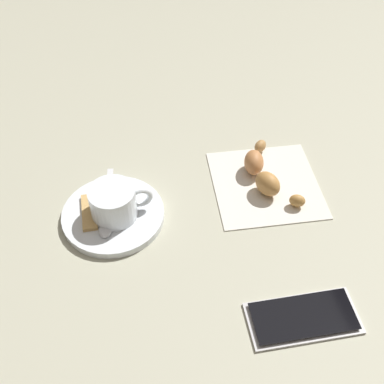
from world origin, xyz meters
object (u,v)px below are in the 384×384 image
saucer (113,215)px  sugar_packet (89,212)px  cell_phone (303,317)px  croissant (263,173)px  teaspoon (107,213)px  napkin (266,184)px  espresso_cup (114,203)px

saucer → sugar_packet: (0.03, -0.01, 0.01)m
sugar_packet → cell_phone: size_ratio=0.47×
croissant → saucer: bearing=5.0°
saucer → teaspoon: 0.01m
napkin → teaspoon: bearing=3.6°
napkin → espresso_cup: bearing=4.4°
croissant → teaspoon: bearing=5.2°
saucer → cell_phone: saucer is taller
napkin → cell_phone: size_ratio=1.16×
espresso_cup → teaspoon: 0.03m
teaspoon → napkin: (-0.25, -0.02, -0.01)m
saucer → cell_phone: bearing=134.2°
saucer → sugar_packet: size_ratio=2.22×
saucer → teaspoon: teaspoon is taller
napkin → croissant: 0.02m
espresso_cup → sugar_packet: 0.04m
croissant → espresso_cup: bearing=6.2°
saucer → espresso_cup: size_ratio=1.65×
napkin → croissant: croissant is taller
teaspoon → croissant: bearing=-174.8°
espresso_cup → sugar_packet: (0.04, -0.01, -0.02)m
teaspoon → croissant: (-0.24, -0.02, 0.01)m
teaspoon → espresso_cup: bearing=168.8°
cell_phone → teaspoon: bearing=-44.4°
teaspoon → cell_phone: size_ratio=0.97×
teaspoon → napkin: 0.25m
teaspoon → sugar_packet: (0.02, -0.01, 0.00)m
saucer → napkin: 0.24m
espresso_cup → napkin: size_ratio=0.55×
espresso_cup → sugar_packet: bearing=-14.5°
teaspoon → napkin: bearing=-176.4°
cell_phone → croissant: bearing=-96.0°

